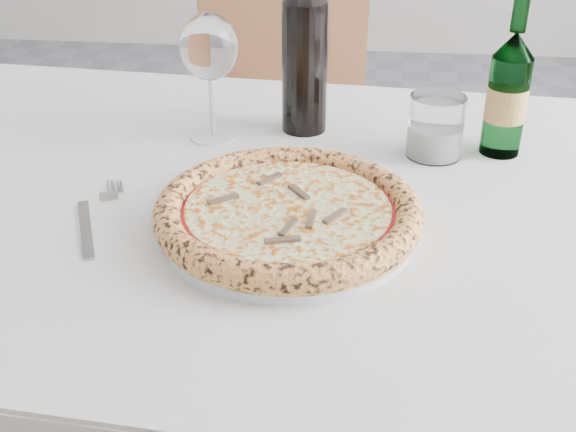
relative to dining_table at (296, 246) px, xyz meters
name	(u,v)px	position (x,y,z in m)	size (l,w,h in m)	color
dining_table	(296,246)	(0.00, 0.00, 0.00)	(1.55, 0.98, 0.76)	brown
chair_far	(293,119)	(-0.09, 0.80, -0.14)	(0.53, 0.53, 0.93)	brown
plate	(288,224)	(0.00, -0.10, 0.09)	(0.31, 0.31, 0.02)	white
pizza	(288,211)	(0.00, -0.10, 0.11)	(0.32, 0.32, 0.03)	#E5C25E
fork	(94,218)	(-0.24, -0.10, 0.09)	(0.07, 0.20, 0.00)	#A3A3A3
wine_glass	(209,50)	(-0.15, 0.17, 0.22)	(0.09, 0.09, 0.19)	silver
tumbler	(435,130)	(0.19, 0.14, 0.12)	(0.08, 0.08, 0.09)	white
beer_bottle	(507,94)	(0.29, 0.16, 0.18)	(0.06, 0.06, 0.23)	#397A49
wine_bottle	(305,54)	(-0.01, 0.22, 0.21)	(0.07, 0.07, 0.29)	black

